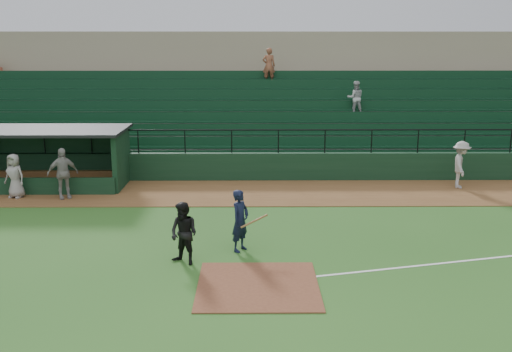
{
  "coord_description": "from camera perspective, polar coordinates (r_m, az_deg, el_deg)",
  "views": [
    {
      "loc": [
        -0.16,
        -14.47,
        5.97
      ],
      "look_at": [
        0.0,
        5.0,
        1.4
      ],
      "focal_mm": 41.01,
      "sensor_mm": 36.0,
      "label": 1
    }
  ],
  "objects": [
    {
      "name": "ground",
      "position": [
        15.65,
        0.15,
        -9.21
      ],
      "size": [
        90.0,
        90.0,
        0.0
      ],
      "primitive_type": "plane",
      "color": "#295A1D",
      "rests_on": "ground"
    },
    {
      "name": "warning_track",
      "position": [
        23.24,
        -0.06,
        -1.64
      ],
      "size": [
        40.0,
        4.0,
        0.03
      ],
      "primitive_type": "cube",
      "color": "brown",
      "rests_on": "ground"
    },
    {
      "name": "home_plate_dirt",
      "position": [
        14.73,
        0.19,
        -10.64
      ],
      "size": [
        3.0,
        3.0,
        0.03
      ],
      "primitive_type": "cube",
      "color": "brown",
      "rests_on": "ground"
    },
    {
      "name": "stadium_structure",
      "position": [
        31.14,
        -0.17,
        6.44
      ],
      "size": [
        38.0,
        13.08,
        6.4
      ],
      "color": "black",
      "rests_on": "ground"
    },
    {
      "name": "dugout",
      "position": [
        26.28,
        -21.87,
        2.09
      ],
      "size": [
        8.9,
        3.2,
        2.42
      ],
      "color": "black",
      "rests_on": "ground"
    },
    {
      "name": "batter_at_plate",
      "position": [
        16.77,
        -1.54,
        -4.37
      ],
      "size": [
        1.15,
        0.79,
        1.81
      ],
      "color": "black",
      "rests_on": "ground"
    },
    {
      "name": "umpire",
      "position": [
        15.94,
        -7.04,
        -5.59
      ],
      "size": [
        1.05,
        1.0,
        1.72
      ],
      "primitive_type": "imported",
      "rotation": [
        0.0,
        0.0,
        -0.57
      ],
      "color": "black",
      "rests_on": "ground"
    },
    {
      "name": "runner",
      "position": [
        25.18,
        19.35,
        1.05
      ],
      "size": [
        1.01,
        1.39,
        1.93
      ],
      "primitive_type": "imported",
      "rotation": [
        0.0,
        0.0,
        1.31
      ],
      "color": "#AAA49F",
      "rests_on": "warning_track"
    },
    {
      "name": "dugout_player_a",
      "position": [
        23.33,
        -18.34,
        0.25
      ],
      "size": [
        1.23,
        0.97,
        1.95
      ],
      "primitive_type": "imported",
      "rotation": [
        0.0,
        0.0,
        0.5
      ],
      "color": "gray",
      "rests_on": "warning_track"
    },
    {
      "name": "dugout_player_b",
      "position": [
        24.13,
        -22.48,
        0.02
      ],
      "size": [
        0.96,
        0.78,
        1.71
      ],
      "primitive_type": "imported",
      "rotation": [
        0.0,
        0.0,
        -0.32
      ],
      "color": "#9A9590",
      "rests_on": "warning_track"
    }
  ]
}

